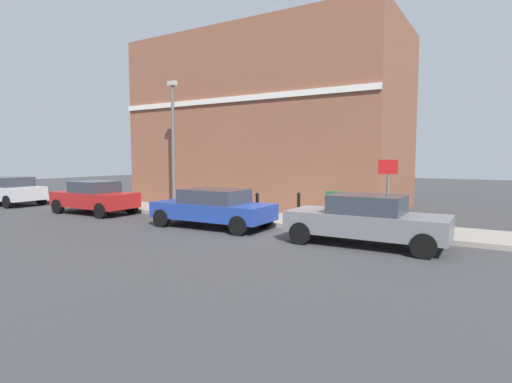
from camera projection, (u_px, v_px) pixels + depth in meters
name	position (u px, v px, depth m)	size (l,w,h in m)	color
ground	(292.00, 233.00, 13.28)	(80.00, 80.00, 0.00)	#38383A
sidewalk	(191.00, 212.00, 18.06)	(2.49, 30.00, 0.15)	gray
corner_building	(270.00, 124.00, 20.94)	(6.95, 13.19, 8.48)	brown
car_grey	(366.00, 220.00, 11.40)	(1.89, 4.43, 1.44)	slate
car_blue	(213.00, 207.00, 14.34)	(2.03, 4.41, 1.38)	navy
car_red	(95.00, 197.00, 17.84)	(1.91, 3.99, 1.45)	maroon
car_silver	(9.00, 190.00, 21.12)	(1.96, 4.05, 1.47)	#B7B7BC
utility_cabinet	(335.00, 209.00, 14.26)	(0.46, 0.61, 1.15)	#1E4C28
bollard_near_cabinet	(299.00, 205.00, 15.10)	(0.14, 0.14, 1.04)	black
bollard_far_kerb	(257.00, 205.00, 15.03)	(0.14, 0.14, 1.04)	black
street_sign	(388.00, 184.00, 12.53)	(0.08, 0.60, 2.30)	#59595B
lamppost	(173.00, 139.00, 18.12)	(0.20, 0.44, 5.72)	#59595B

